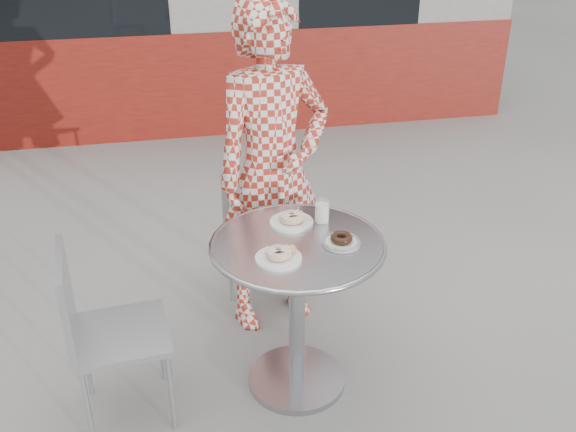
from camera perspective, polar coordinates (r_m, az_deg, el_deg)
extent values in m
plane|color=#9A9892|center=(3.36, 1.43, -13.85)|extent=(60.00, 60.00, 0.00)
cube|color=maroon|center=(6.40, -6.37, 11.67)|extent=(6.02, 0.20, 1.00)
cylinder|color=#B2B2B6|center=(3.31, 0.76, -14.25)|extent=(0.48, 0.48, 0.03)
cylinder|color=#B2B2B6|center=(3.07, 0.81, -8.88)|extent=(0.08, 0.08, 0.77)
cylinder|color=#B2B2B6|center=(2.86, 0.86, -2.56)|extent=(0.77, 0.77, 0.02)
torus|color=#B2B2B6|center=(2.86, 0.86, -2.56)|extent=(0.80, 0.80, 0.03)
cube|color=#ACAFB4|center=(3.81, -2.59, -0.69)|extent=(0.46, 0.46, 0.03)
cube|color=#ACAFB4|center=(3.54, -2.65, 0.92)|extent=(0.40, 0.09, 0.40)
cube|color=#ACAFB4|center=(2.98, -14.62, -10.16)|extent=(0.45, 0.45, 0.03)
cube|color=#ACAFB4|center=(2.86, -19.09, -7.14)|extent=(0.07, 0.42, 0.41)
imported|color=#A72919|center=(3.34, -1.39, 3.96)|extent=(0.75, 0.61, 1.78)
cylinder|color=white|center=(3.00, 0.32, -0.56)|extent=(0.21, 0.21, 0.01)
torus|color=#C8864D|center=(2.99, 0.32, -0.12)|extent=(0.12, 0.12, 0.04)
cylinder|color=white|center=(2.72, -0.85, -3.77)|extent=(0.20, 0.20, 0.01)
torus|color=#C8864D|center=(2.71, -0.85, -3.31)|extent=(0.11, 0.11, 0.04)
sphere|color=#B77A3F|center=(2.74, 0.33, -2.94)|extent=(0.04, 0.04, 0.04)
cylinder|color=white|center=(2.85, 4.76, -2.35)|extent=(0.17, 0.17, 0.01)
torus|color=black|center=(2.84, 4.77, -1.96)|extent=(0.10, 0.10, 0.03)
torus|color=black|center=(2.85, 4.76, -2.28)|extent=(0.17, 0.17, 0.01)
cylinder|color=white|center=(3.01, 3.04, 0.27)|extent=(0.06, 0.06, 0.09)
cylinder|color=white|center=(3.00, 3.05, 0.43)|extent=(0.07, 0.07, 0.11)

